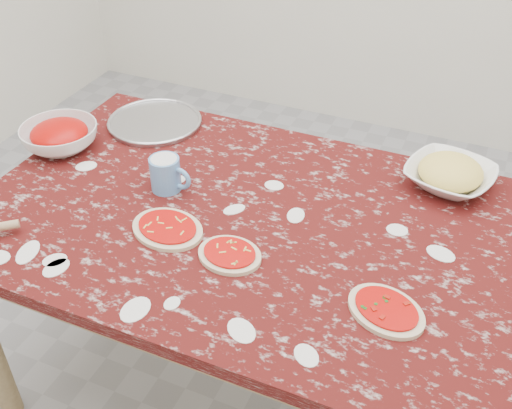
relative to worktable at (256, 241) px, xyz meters
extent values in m
plane|color=gray|center=(0.00, 0.00, -0.67)|extent=(4.00, 4.00, 0.00)
cube|color=#410D0C|center=(0.00, 0.00, 0.06)|extent=(1.60, 1.00, 0.04)
cube|color=#958054|center=(0.00, 0.00, 0.00)|extent=(1.50, 0.90, 0.08)
cylinder|color=#958054|center=(-0.72, 0.42, -0.31)|extent=(0.07, 0.07, 0.71)
cylinder|color=#958054|center=(0.72, 0.42, -0.31)|extent=(0.07, 0.07, 0.71)
cylinder|color=#B2B2B7|center=(-0.54, 0.35, 0.09)|extent=(0.37, 0.37, 0.01)
imported|color=white|center=(-0.74, 0.09, 0.12)|extent=(0.25, 0.25, 0.08)
imported|color=white|center=(0.46, 0.38, 0.11)|extent=(0.31, 0.31, 0.06)
cylinder|color=#5B93CF|center=(-0.30, 0.03, 0.14)|extent=(0.09, 0.09, 0.10)
torus|color=#5B93CF|center=(-0.25, 0.02, 0.14)|extent=(0.07, 0.02, 0.07)
cylinder|color=silver|center=(-0.30, 0.03, 0.17)|extent=(0.07, 0.07, 0.01)
ellipsoid|color=beige|center=(-0.20, -0.15, 0.09)|extent=(0.24, 0.20, 0.01)
ellipsoid|color=red|center=(-0.20, -0.15, 0.10)|extent=(0.20, 0.17, 0.00)
ellipsoid|color=beige|center=(0.00, -0.17, 0.09)|extent=(0.19, 0.16, 0.01)
ellipsoid|color=red|center=(0.00, -0.17, 0.10)|extent=(0.15, 0.13, 0.00)
ellipsoid|color=beige|center=(0.42, -0.20, 0.09)|extent=(0.24, 0.21, 0.01)
ellipsoid|color=red|center=(0.42, -0.20, 0.10)|extent=(0.19, 0.17, 0.00)
camera|label=1|loc=(0.54, -1.23, 1.14)|focal=42.96mm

